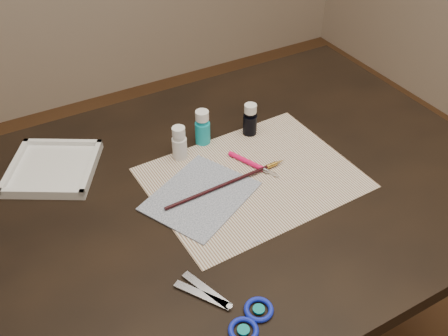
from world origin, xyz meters
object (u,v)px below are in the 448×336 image
paint_bottle_cyan (202,127)px  paint_bottle_white (179,143)px  canvas (201,196)px  paper (252,178)px  palette_tray (53,168)px  paint_bottle_navy (250,119)px  scissors (219,305)px

paint_bottle_cyan → paint_bottle_white: bearing=-160.5°
canvas → paint_bottle_white: (0.02, 0.15, 0.04)m
paper → palette_tray: size_ratio=2.40×
paint_bottle_cyan → palette_tray: bearing=169.0°
canvas → paint_bottle_white: paint_bottle_white is taller
paper → paint_bottle_white: paint_bottle_white is taller
paint_bottle_navy → palette_tray: size_ratio=0.45×
scissors → palette_tray: (-0.16, 0.52, 0.01)m
paint_bottle_white → scissors: (-0.12, -0.42, -0.04)m
paper → palette_tray: bearing=147.8°
palette_tray → canvas: bearing=-43.5°
paint_bottle_white → palette_tray: 0.30m
paper → scissors: (-0.24, -0.27, 0.00)m
paper → canvas: bearing=179.5°
paint_bottle_navy → scissors: size_ratio=0.42×
canvas → paint_bottle_white: bearing=81.8°
canvas → paint_bottle_white: 0.16m
paint_bottle_white → scissors: size_ratio=0.43×
paint_bottle_cyan → paint_bottle_navy: bearing=-11.6°
paper → palette_tray: 0.47m
scissors → paper: bearing=-74.7°
paint_bottle_cyan → paint_bottle_navy: size_ratio=1.06×
paint_bottle_white → paint_bottle_navy: size_ratio=1.01×
scissors → palette_tray: 0.54m
canvas → palette_tray: palette_tray is taller
scissors → palette_tray: size_ratio=1.06×
paint_bottle_cyan → canvas: bearing=-118.8°
canvas → palette_tray: (-0.26, 0.25, 0.01)m
paint_bottle_white → paint_bottle_navy: bearing=0.5°
canvas → paint_bottle_cyan: size_ratio=2.45×
paint_bottle_navy → scissors: 0.53m
paint_bottle_white → palette_tray: paint_bottle_white is taller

